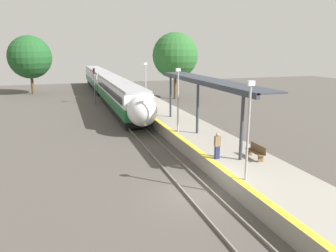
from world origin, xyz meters
TOP-DOWN VIEW (x-y plane):
  - ground_plane at (0.00, 0.00)m, footprint 120.00×120.00m
  - rail_left at (-0.72, 0.00)m, footprint 0.08×90.00m
  - rail_right at (0.72, 0.00)m, footprint 0.08×90.00m
  - train at (0.00, 35.06)m, footprint 2.77×47.96m
  - platform_right at (3.69, 0.00)m, footprint 4.27×64.00m
  - platform_bench at (4.48, 1.61)m, footprint 0.44×1.65m
  - person_waiting at (2.19, 2.34)m, footprint 0.36×0.22m
  - railway_signal at (-2.27, 30.84)m, footprint 0.28×0.28m
  - lamppost_near at (2.12, -1.09)m, footprint 0.36×0.20m
  - lamppost_mid at (2.12, 9.26)m, footprint 0.36×0.20m
  - lamppost_far at (2.12, 19.62)m, footprint 0.36×0.20m
  - station_canopy at (4.03, 8.44)m, footprint 2.02×16.39m
  - background_tree_left at (-11.20, 44.20)m, footprint 6.98×6.98m
  - background_tree_right at (9.81, 32.02)m, footprint 6.76×6.76m

SIDE VIEW (x-z plane):
  - ground_plane at x=0.00m, z-range 0.00..0.00m
  - rail_left at x=-0.72m, z-range 0.00..0.15m
  - rail_right at x=0.72m, z-range 0.00..0.15m
  - platform_right at x=3.69m, z-range 0.00..0.97m
  - platform_bench at x=4.48m, z-range 1.00..1.89m
  - person_waiting at x=2.19m, z-range 1.00..2.65m
  - train at x=0.00m, z-range 0.27..4.04m
  - railway_signal at x=-2.27m, z-range 0.51..5.41m
  - lamppost_near at x=2.12m, z-range 1.35..6.43m
  - lamppost_mid at x=2.12m, z-range 1.35..6.43m
  - lamppost_far at x=2.12m, z-range 1.35..6.43m
  - station_canopy at x=4.03m, z-range 2.80..7.05m
  - background_tree_left at x=-11.20m, z-range 1.30..10.90m
  - background_tree_right at x=9.81m, z-range 1.54..11.39m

